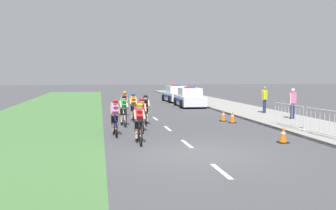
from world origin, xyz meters
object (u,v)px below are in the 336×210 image
cyclist_fourth (123,110)px  crowd_barrier_middle (288,116)px  cyclist_lead (139,123)px  crowd_barrier_front (324,124)px  police_car_second (176,94)px  cyclist_third (141,114)px  cyclist_fifth (145,109)px  traffic_cone_near (223,115)px  cyclist_sixth (133,107)px  traffic_cone_mid (232,117)px  spectator_closest (265,98)px  traffic_cone_far (283,135)px  cyclist_seventh (124,103)px  spectator_middle (293,101)px  police_car_nearest (190,98)px  cyclist_second (115,117)px

cyclist_fourth → crowd_barrier_middle: (7.39, -2.65, -0.14)m
cyclist_lead → crowd_barrier_front: (7.17, -0.49, -0.14)m
cyclist_fourth → police_car_second: size_ratio=0.38×
crowd_barrier_middle → cyclist_third: bearing=175.2°
cyclist_fifth → traffic_cone_near: (4.35, 0.68, -0.48)m
cyclist_lead → police_car_second: size_ratio=0.39×
cyclist_fifth → cyclist_sixth: size_ratio=1.00×
crowd_barrier_front → traffic_cone_mid: size_ratio=3.62×
crowd_barrier_front → spectator_closest: spectator_closest is taller
crowd_barrier_middle → traffic_cone_near: size_ratio=3.62×
traffic_cone_far → spectator_closest: (3.49, 9.28, 0.77)m
cyclist_fourth → cyclist_seventh: bearing=85.8°
cyclist_lead → traffic_cone_mid: bearing=43.0°
cyclist_sixth → spectator_middle: (8.54, -1.54, 0.30)m
cyclist_sixth → crowd_barrier_middle: (6.73, -4.51, -0.14)m
crowd_barrier_front → crowd_barrier_middle: size_ratio=1.00×
traffic_cone_near → traffic_cone_far: same height
cyclist_fourth → traffic_cone_mid: (5.71, 0.17, -0.48)m
cyclist_third → police_car_nearest: police_car_nearest is taller
cyclist_third → spectator_closest: 10.13m
cyclist_third → cyclist_fifth: same height
traffic_cone_near → spectator_closest: spectator_closest is taller
traffic_cone_mid → traffic_cone_far: (-0.13, -5.86, 0.00)m
cyclist_fifth → cyclist_sixth: bearing=106.5°
spectator_middle → traffic_cone_near: bearing=170.3°
cyclist_third → cyclist_fifth: bearing=78.9°
crowd_barrier_middle → cyclist_fourth: bearing=160.3°
cyclist_seventh → spectator_middle: (8.88, -4.09, 0.30)m
police_car_nearest → crowd_barrier_middle: bearing=-82.9°
cyclist_lead → traffic_cone_mid: 7.46m
cyclist_fifth → crowd_barrier_front: 8.48m
traffic_cone_mid → cyclist_second: bearing=-153.4°
cyclist_sixth → spectator_closest: 8.58m
cyclist_second → spectator_closest: 11.62m
cyclist_seventh → cyclist_third: bearing=-86.9°
cyclist_third → cyclist_sixth: size_ratio=1.00×
traffic_cone_mid → crowd_barrier_middle: bearing=-59.3°
crowd_barrier_middle → cyclist_fifth: bearing=155.0°
cyclist_fourth → spectator_middle: size_ratio=1.03×
police_car_nearest → crowd_barrier_middle: 12.92m
cyclist_fourth → cyclist_seventh: same height
crowd_barrier_middle → spectator_middle: 3.50m
cyclist_sixth → traffic_cone_far: 9.02m
cyclist_seventh → traffic_cone_near: bearing=-33.8°
crowd_barrier_front → traffic_cone_far: bearing=-171.1°
cyclist_fourth → traffic_cone_near: cyclist_fourth is taller
traffic_cone_mid → traffic_cone_far: 5.86m
cyclist_third → crowd_barrier_middle: 6.74m
police_car_nearest → traffic_cone_mid: bearing=-90.5°
cyclist_lead → traffic_cone_far: (5.31, -0.78, -0.48)m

